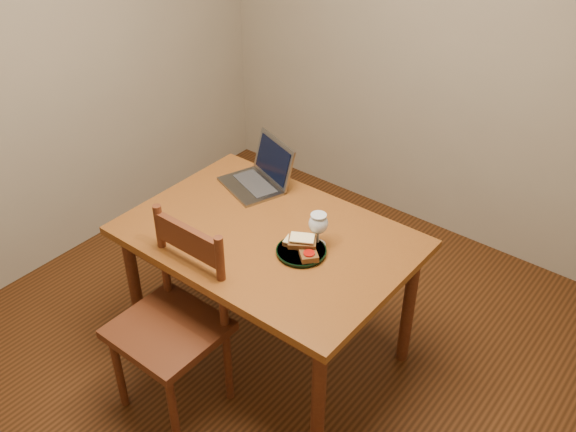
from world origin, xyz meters
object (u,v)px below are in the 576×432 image
Objects in this scene: milk_glass at (318,230)px; laptop at (261,174)px; table at (269,249)px; chair at (171,317)px; plate at (301,252)px.

laptop is at bearing 155.75° from milk_glass.
table is 2.69× the size of chair.
milk_glass is 0.59m from laptop.
milk_glass is at bearing 17.71° from table.
chair is 0.75m from milk_glass.
plate is 1.33× the size of milk_glass.
table is at bearing -25.93° from laptop.
table is 0.23m from plate.
milk_glass is (0.02, 0.09, 0.07)m from plate.
plate is 0.12m from milk_glass.
laptop is at bearing 134.40° from table.
chair is 0.89m from laptop.
laptop is (-0.17, 0.82, 0.28)m from chair.
milk_glass is at bearing -4.58° from laptop.
table is at bearing -162.29° from milk_glass.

